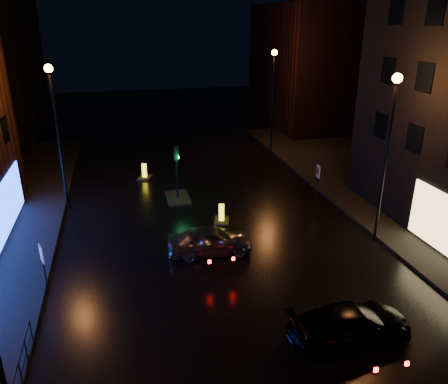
{
  "coord_description": "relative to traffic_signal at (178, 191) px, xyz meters",
  "views": [
    {
      "loc": [
        -4.41,
        -11.48,
        10.64
      ],
      "look_at": [
        0.25,
        7.58,
        2.8
      ],
      "focal_mm": 35.0,
      "sensor_mm": 36.0,
      "label": 1
    }
  ],
  "objects": [
    {
      "name": "ground",
      "position": [
        1.2,
        -14.0,
        -0.5
      ],
      "size": [
        120.0,
        120.0,
        0.0
      ],
      "primitive_type": "plane",
      "color": "black",
      "rests_on": "ground"
    },
    {
      "name": "street_lamp_rfar",
      "position": [
        9.0,
        8.0,
        5.06
      ],
      "size": [
        0.44,
        0.44,
        8.37
      ],
      "color": "black",
      "rests_on": "ground"
    },
    {
      "name": "street_lamp_rnear",
      "position": [
        9.0,
        -8.0,
        5.06
      ],
      "size": [
        0.44,
        0.44,
        8.37
      ],
      "color": "black",
      "rests_on": "ground"
    },
    {
      "name": "traffic_signal",
      "position": [
        0.0,
        0.0,
        0.0
      ],
      "size": [
        1.4,
        2.4,
        3.45
      ],
      "color": "black",
      "rests_on": "ground"
    },
    {
      "name": "road_sign_right",
      "position": [
        8.32,
        -2.43,
        1.25
      ],
      "size": [
        0.13,
        0.57,
        2.34
      ],
      "rotation": [
        0.0,
        0.0,
        3.01
      ],
      "color": "black",
      "rests_on": "ground"
    },
    {
      "name": "bollard_far",
      "position": [
        -1.76,
        4.3,
        -0.27
      ],
      "size": [
        1.23,
        1.45,
        1.08
      ],
      "rotation": [
        0.0,
        0.0,
        -0.39
      ],
      "color": "black",
      "rests_on": "ground"
    },
    {
      "name": "dark_sedan",
      "position": [
        4.09,
        -14.38,
        0.15
      ],
      "size": [
        4.61,
        2.13,
        1.31
      ],
      "primitive_type": "imported",
      "rotation": [
        0.0,
        0.0,
        1.64
      ],
      "color": "black",
      "rests_on": "ground"
    },
    {
      "name": "silver_hatchback",
      "position": [
        0.55,
        -7.22,
        0.19
      ],
      "size": [
        4.12,
        1.82,
        1.38
      ],
      "primitive_type": "imported",
      "rotation": [
        0.0,
        0.0,
        1.52
      ],
      "color": "#96999D",
      "rests_on": "ground"
    },
    {
      "name": "road_sign_left",
      "position": [
        -6.7,
        -8.82,
        1.13
      ],
      "size": [
        0.22,
        0.51,
        2.18
      ],
      "rotation": [
        0.0,
        0.0,
        0.34
      ],
      "color": "black",
      "rests_on": "ground"
    },
    {
      "name": "bollard_near",
      "position": [
        1.91,
        -3.95,
        -0.27
      ],
      "size": [
        1.11,
        1.39,
        1.06
      ],
      "rotation": [
        0.0,
        0.0,
        -0.29
      ],
      "color": "black",
      "rests_on": "ground"
    },
    {
      "name": "building_far_right",
      "position": [
        16.2,
        18.0,
        5.5
      ],
      "size": [
        8.0,
        14.0,
        12.0
      ],
      "primitive_type": "cube",
      "color": "black",
      "rests_on": "ground"
    },
    {
      "name": "street_lamp_lfar",
      "position": [
        -6.6,
        -0.0,
        5.06
      ],
      "size": [
        0.44,
        0.44,
        8.37
      ],
      "color": "black",
      "rests_on": "ground"
    }
  ]
}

